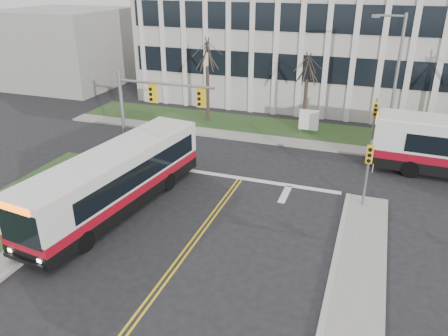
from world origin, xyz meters
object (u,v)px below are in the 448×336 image
(streetlight, at_px, (394,76))
(bus_main, at_px, (116,181))
(newspaper_box_red, at_px, (61,215))
(directory_sign, at_px, (309,120))

(streetlight, height_order, bus_main, streetlight)
(bus_main, relative_size, newspaper_box_red, 12.67)
(directory_sign, bearing_deg, bus_main, -116.58)
(directory_sign, bearing_deg, streetlight, -13.23)
(streetlight, distance_m, directory_sign, 6.96)
(streetlight, height_order, directory_sign, streetlight)
(bus_main, xyz_separation_m, newspaper_box_red, (-1.80, -2.36, -1.13))
(streetlight, distance_m, newspaper_box_red, 22.36)
(streetlight, bearing_deg, bus_main, -133.58)
(bus_main, distance_m, newspaper_box_red, 3.18)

